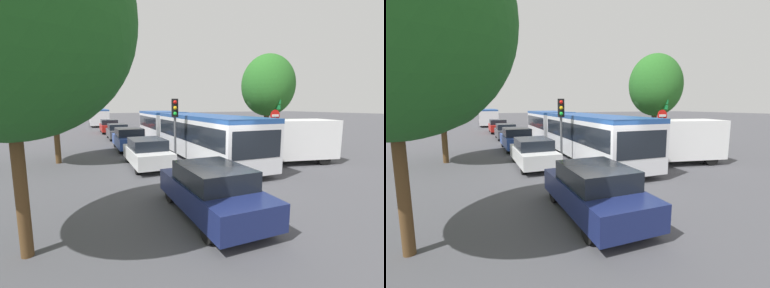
{
  "view_description": "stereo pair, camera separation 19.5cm",
  "coord_description": "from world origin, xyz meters",
  "views": [
    {
      "loc": [
        -4.88,
        -7.78,
        3.07
      ],
      "look_at": [
        0.2,
        3.55,
        1.2
      ],
      "focal_mm": 24.0,
      "sensor_mm": 36.0,
      "label": 1
    },
    {
      "loc": [
        -4.7,
        -7.86,
        3.07
      ],
      "look_at": [
        0.2,
        3.55,
        1.2
      ],
      "focal_mm": 24.0,
      "sensor_mm": 36.0,
      "label": 2
    }
  ],
  "objects": [
    {
      "name": "ground_plane",
      "position": [
        0.0,
        0.0,
        0.0
      ],
      "size": [
        200.0,
        200.0,
        0.0
      ],
      "primitive_type": "plane",
      "color": "#47474C"
    },
    {
      "name": "articulated_bus",
      "position": [
        1.73,
        8.63,
        1.47
      ],
      "size": [
        3.18,
        17.24,
        2.55
      ],
      "rotation": [
        0.0,
        0.0,
        -1.61
      ],
      "color": "silver",
      "rests_on": "ground"
    },
    {
      "name": "city_bus_rear",
      "position": [
        -1.78,
        35.38,
        1.44
      ],
      "size": [
        2.96,
        11.61,
        2.48
      ],
      "rotation": [
        0.0,
        0.0,
        1.54
      ],
      "color": "silver",
      "rests_on": "ground"
    },
    {
      "name": "queued_car_navy",
      "position": [
        -1.55,
        -1.7,
        0.73
      ],
      "size": [
        1.83,
        4.18,
        1.44
      ],
      "rotation": [
        0.0,
        0.0,
        1.55
      ],
      "color": "navy",
      "rests_on": "ground"
    },
    {
      "name": "queued_car_white",
      "position": [
        -1.75,
        4.73,
        0.73
      ],
      "size": [
        1.81,
        4.15,
        1.43
      ],
      "rotation": [
        0.0,
        0.0,
        1.55
      ],
      "color": "white",
      "rests_on": "ground"
    },
    {
      "name": "queued_car_blue",
      "position": [
        -1.62,
        10.28,
        0.77
      ],
      "size": [
        1.92,
        4.39,
        1.51
      ],
      "rotation": [
        0.0,
        0.0,
        1.55
      ],
      "color": "#284799",
      "rests_on": "ground"
    },
    {
      "name": "queued_car_graphite",
      "position": [
        -1.54,
        16.41,
        0.71
      ],
      "size": [
        1.77,
        4.05,
        1.4
      ],
      "rotation": [
        0.0,
        0.0,
        1.55
      ],
      "color": "#47474C",
      "rests_on": "ground"
    },
    {
      "name": "queued_car_red",
      "position": [
        -1.6,
        22.39,
        0.76
      ],
      "size": [
        1.9,
        4.33,
        1.5
      ],
      "rotation": [
        0.0,
        0.0,
        1.55
      ],
      "color": "#B21E19",
      "rests_on": "ground"
    },
    {
      "name": "white_van",
      "position": [
        5.52,
        2.48,
        1.24
      ],
      "size": [
        5.3,
        2.98,
        2.31
      ],
      "rotation": [
        0.0,
        0.0,
        2.92
      ],
      "color": "white",
      "rests_on": "ground"
    },
    {
      "name": "traffic_light",
      "position": [
        -0.4,
        4.29,
        2.5
      ],
      "size": [
        0.37,
        0.39,
        3.4
      ],
      "rotation": [
        0.0,
        0.0,
        -1.83
      ],
      "color": "#56595E",
      "rests_on": "ground"
    },
    {
      "name": "no_entry_sign",
      "position": [
        6.02,
        4.3,
        1.88
      ],
      "size": [
        0.7,
        0.08,
        2.82
      ],
      "rotation": [
        0.0,
        0.0,
        -1.57
      ],
      "color": "#56595E",
      "rests_on": "ground"
    },
    {
      "name": "direction_sign_post",
      "position": [
        7.06,
        5.66,
        2.55
      ],
      "size": [
        0.18,
        1.4,
        3.6
      ],
      "rotation": [
        0.0,
        0.0,
        3.05
      ],
      "color": "#56595E",
      "rests_on": "ground"
    },
    {
      "name": "tree_left_near",
      "position": [
        -5.97,
        -1.94,
        4.71
      ],
      "size": [
        4.76,
        4.76,
        7.06
      ],
      "color": "#51381E",
      "rests_on": "ground"
    },
    {
      "name": "tree_left_mid",
      "position": [
        -5.9,
        7.44,
        4.53
      ],
      "size": [
        5.1,
        5.1,
        7.24
      ],
      "color": "#51381E",
      "rests_on": "ground"
    },
    {
      "name": "tree_right_near",
      "position": [
        7.18,
        6.55,
        4.33
      ],
      "size": [
        3.61,
        3.61,
        6.54
      ],
      "color": "#51381E",
      "rests_on": "ground"
    }
  ]
}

